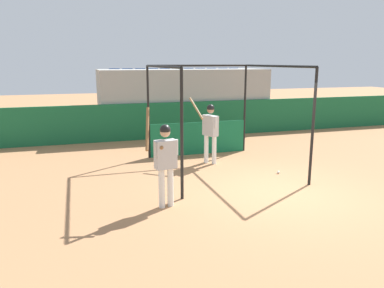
# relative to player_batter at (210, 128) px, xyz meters

# --- Properties ---
(ground_plane) EXTENTS (60.00, 60.00, 0.00)m
(ground_plane) POSITION_rel_player_batter_xyz_m (0.69, -2.89, -1.07)
(ground_plane) COLOR #A8754C
(outfield_wall) EXTENTS (24.00, 0.12, 1.42)m
(outfield_wall) POSITION_rel_player_batter_xyz_m (0.69, 4.06, -0.37)
(outfield_wall) COLOR #196038
(outfield_wall) RESTS_ON ground
(bleacher_section) EXTENTS (7.05, 2.40, 2.70)m
(bleacher_section) POSITION_rel_player_batter_xyz_m (0.69, 5.32, 0.27)
(bleacher_section) COLOR #9E9E99
(bleacher_section) RESTS_ON ground
(batting_cage) EXTENTS (3.33, 3.88, 2.89)m
(batting_cage) POSITION_rel_player_batter_xyz_m (0.04, 0.37, 0.21)
(batting_cage) COLOR black
(batting_cage) RESTS_ON ground
(player_batter) EXTENTS (0.69, 0.84, 1.94)m
(player_batter) POSITION_rel_player_batter_xyz_m (0.00, 0.00, 0.00)
(player_batter) COLOR white
(player_batter) RESTS_ON ground
(player_waiting) EXTENTS (0.75, 0.58, 2.09)m
(player_waiting) POSITION_rel_player_batter_xyz_m (-2.05, -2.96, -0.02)
(player_waiting) COLOR white
(player_waiting) RESTS_ON ground
(baseball) EXTENTS (0.07, 0.07, 0.07)m
(baseball) POSITION_rel_player_batter_xyz_m (1.43, -1.55, -1.04)
(baseball) COLOR white
(baseball) RESTS_ON ground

